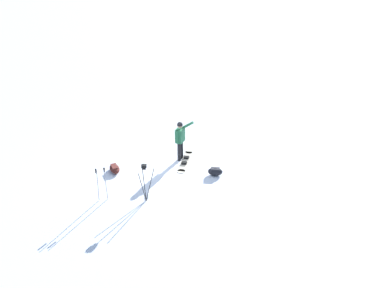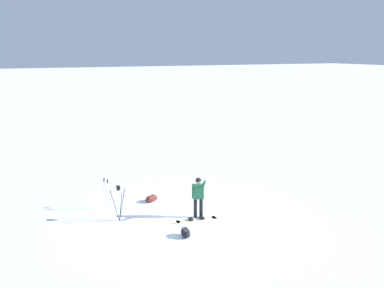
{
  "view_description": "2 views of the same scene",
  "coord_description": "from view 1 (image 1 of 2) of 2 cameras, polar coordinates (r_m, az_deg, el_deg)",
  "views": [
    {
      "loc": [
        12.73,
        1.6,
        7.6
      ],
      "look_at": [
        0.93,
        1.1,
        1.5
      ],
      "focal_mm": 36.53,
      "sensor_mm": 36.0,
      "label": 1
    },
    {
      "loc": [
        5.92,
        14.08,
        6.26
      ],
      "look_at": [
        1.67,
        4.99,
        4.01
      ],
      "focal_mm": 39.04,
      "sensor_mm": 36.0,
      "label": 2
    }
  ],
  "objects": [
    {
      "name": "ground_plane",
      "position": [
        14.91,
        -4.09,
        -3.41
      ],
      "size": [
        300.0,
        300.0,
        0.0
      ],
      "primitive_type": "plane",
      "color": "white"
    },
    {
      "name": "snowboarder",
      "position": [
        14.97,
        -1.72,
        0.99
      ],
      "size": [
        0.46,
        0.72,
        1.62
      ],
      "color": "black",
      "rests_on": "ground_plane"
    },
    {
      "name": "snowboard",
      "position": [
        15.25,
        -0.99,
        -2.49
      ],
      "size": [
        1.84,
        0.52,
        0.1
      ],
      "color": "beige",
      "rests_on": "ground_plane"
    },
    {
      "name": "gear_bag_large",
      "position": [
        14.33,
        3.41,
        -4.02
      ],
      "size": [
        0.33,
        0.55,
        0.3
      ],
      "color": "black",
      "rests_on": "ground_plane"
    },
    {
      "name": "ski_poles",
      "position": [
        12.86,
        -13.11,
        -5.21
      ],
      "size": [
        0.35,
        0.36,
        1.27
      ],
      "color": "gray",
      "rests_on": "ground_plane"
    },
    {
      "name": "gear_bag_small",
      "position": [
        14.82,
        -11.24,
        -3.52
      ],
      "size": [
        0.73,
        0.6,
        0.25
      ],
      "color": "#4C1E19",
      "rests_on": "ground_plane"
    },
    {
      "name": "camera_tripod",
      "position": [
        12.61,
        -6.92,
        -4.55
      ],
      "size": [
        0.59,
        0.48,
        1.38
      ],
      "color": "#262628",
      "rests_on": "ground_plane"
    }
  ]
}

